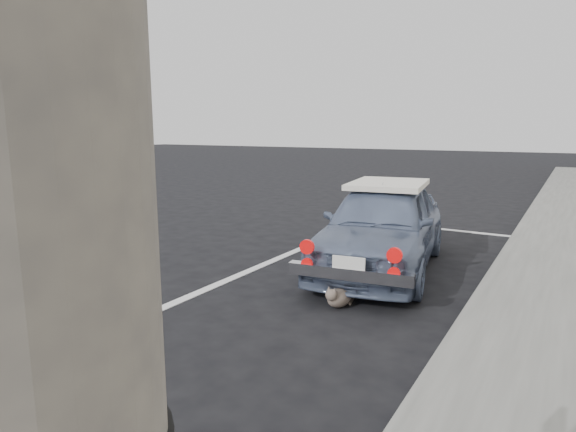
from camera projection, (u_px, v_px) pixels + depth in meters
name	position (u px, v px, depth m)	size (l,w,h in m)	color
ground	(146.00, 376.00, 3.55)	(80.00, 80.00, 0.00)	black
pline_front	(437.00, 229.00, 8.78)	(3.00, 0.12, 0.01)	silver
pline_side	(268.00, 263.00, 6.54)	(0.12, 7.00, 0.01)	silver
retro_coupe	(382.00, 225.00, 6.22)	(1.83, 3.49, 1.13)	slate
cat	(338.00, 297.00, 4.91)	(0.25, 0.46, 0.25)	#675E4E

